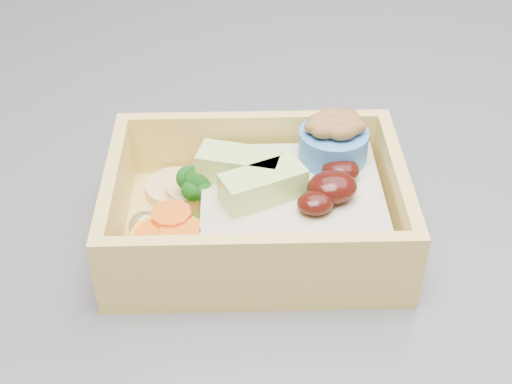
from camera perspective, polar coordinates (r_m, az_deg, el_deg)
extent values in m
cube|color=brown|center=(1.92, -15.08, 12.07)|extent=(3.20, 0.60, 0.90)
cube|color=#EACA60|center=(0.50, 0.00, -3.09)|extent=(0.22, 0.18, 0.01)
cube|color=#EACA60|center=(0.54, -0.19, 4.01)|extent=(0.20, 0.04, 0.05)
cube|color=#EACA60|center=(0.43, 0.24, -6.15)|extent=(0.20, 0.04, 0.05)
cube|color=#EACA60|center=(0.50, 11.13, -0.32)|extent=(0.03, 0.13, 0.05)
cube|color=#EACA60|center=(0.49, -11.22, -0.69)|extent=(0.03, 0.13, 0.05)
cube|color=tan|center=(0.49, 2.86, -1.28)|extent=(0.14, 0.13, 0.03)
ellipsoid|color=black|center=(0.47, 6.13, 0.41)|extent=(0.04, 0.03, 0.02)
ellipsoid|color=black|center=(0.49, 6.76, 1.70)|extent=(0.03, 0.03, 0.01)
ellipsoid|color=black|center=(0.46, 4.78, -0.87)|extent=(0.03, 0.02, 0.01)
cube|color=#C0EA7A|center=(0.47, 0.57, 0.57)|extent=(0.06, 0.04, 0.02)
cube|color=#C0EA7A|center=(0.49, -1.36, 2.15)|extent=(0.06, 0.05, 0.02)
cylinder|color=#8BB762|center=(0.51, -4.45, -0.86)|extent=(0.01, 0.01, 0.02)
sphere|color=#135212|center=(0.50, -4.57, 0.94)|extent=(0.02, 0.02, 0.02)
sphere|color=#135212|center=(0.50, -3.51, 1.07)|extent=(0.02, 0.02, 0.02)
sphere|color=#135212|center=(0.50, -5.42, 1.11)|extent=(0.02, 0.02, 0.02)
sphere|color=#135212|center=(0.49, -4.19, 0.09)|extent=(0.02, 0.02, 0.02)
sphere|color=#135212|center=(0.49, -5.09, 0.15)|extent=(0.02, 0.02, 0.02)
sphere|color=#135212|center=(0.51, -4.51, 1.33)|extent=(0.02, 0.02, 0.02)
cylinder|color=gold|center=(0.47, -6.98, -4.45)|extent=(0.05, 0.05, 0.02)
cylinder|color=orange|center=(0.46, -7.08, -2.96)|extent=(0.03, 0.03, 0.00)
cylinder|color=orange|center=(0.46, -8.14, -3.41)|extent=(0.03, 0.03, 0.00)
cylinder|color=orange|center=(0.45, -6.08, -3.27)|extent=(0.03, 0.03, 0.00)
cylinder|color=orange|center=(0.47, -6.81, -1.79)|extent=(0.03, 0.03, 0.00)
cylinder|color=tan|center=(0.53, -6.40, 0.26)|extent=(0.04, 0.04, 0.01)
cylinder|color=tan|center=(0.52, -4.77, 0.32)|extent=(0.04, 0.04, 0.01)
ellipsoid|color=silver|center=(0.53, -2.54, 1.44)|extent=(0.02, 0.02, 0.02)
ellipsoid|color=silver|center=(0.49, -8.88, -2.75)|extent=(0.02, 0.02, 0.02)
cylinder|color=#3E80D4|center=(0.51, 6.20, 3.76)|extent=(0.05, 0.05, 0.02)
ellipsoid|color=brown|center=(0.50, 6.33, 5.36)|extent=(0.02, 0.02, 0.01)
ellipsoid|color=brown|center=(0.50, 7.41, 5.64)|extent=(0.02, 0.02, 0.01)
ellipsoid|color=brown|center=(0.50, 5.24, 5.70)|extent=(0.02, 0.02, 0.01)
ellipsoid|color=brown|center=(0.49, 6.96, 4.79)|extent=(0.02, 0.02, 0.01)
ellipsoid|color=brown|center=(0.49, 5.64, 4.93)|extent=(0.02, 0.02, 0.01)
ellipsoid|color=brown|center=(0.50, 7.65, 5.15)|extent=(0.02, 0.02, 0.01)
ellipsoid|color=brown|center=(0.51, 5.93, 6.04)|extent=(0.02, 0.02, 0.01)
ellipsoid|color=brown|center=(0.51, 7.08, 5.97)|extent=(0.02, 0.02, 0.01)
ellipsoid|color=brown|center=(0.50, 5.06, 5.28)|extent=(0.02, 0.02, 0.01)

